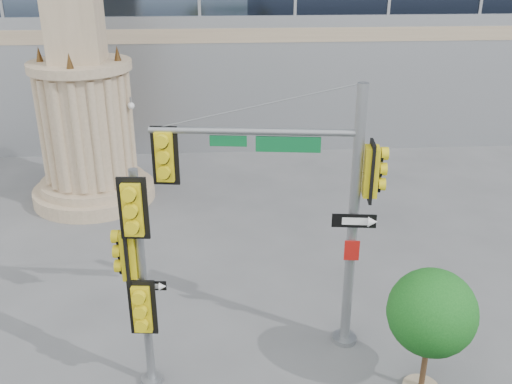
{
  "coord_description": "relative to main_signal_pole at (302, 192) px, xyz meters",
  "views": [
    {
      "loc": [
        -1.35,
        -10.84,
        8.68
      ],
      "look_at": [
        -0.47,
        2.0,
        3.12
      ],
      "focal_mm": 40.0,
      "sensor_mm": 36.0,
      "label": 1
    }
  ],
  "objects": [
    {
      "name": "street_tree",
      "position": [
        2.43,
        -1.86,
        -1.97
      ],
      "size": [
        1.84,
        1.79,
        2.86
      ],
      "color": "tan",
      "rests_on": "ground"
    },
    {
      "name": "ground",
      "position": [
        -0.41,
        -0.24,
        -3.85
      ],
      "size": [
        120.0,
        120.0,
        0.0
      ],
      "primitive_type": "plane",
      "color": "#545456",
      "rests_on": "ground"
    },
    {
      "name": "secondary_signal_pole",
      "position": [
        -3.4,
        -1.34,
        -0.95
      ],
      "size": [
        0.85,
        0.68,
        4.94
      ],
      "rotation": [
        0.0,
        0.0,
        -0.09
      ],
      "color": "slate",
      "rests_on": "ground"
    },
    {
      "name": "main_signal_pole",
      "position": [
        0.0,
        0.0,
        0.0
      ],
      "size": [
        4.79,
        1.03,
        6.22
      ],
      "rotation": [
        0.0,
        0.0,
        -0.13
      ],
      "color": "slate",
      "rests_on": "ground"
    },
    {
      "name": "monument",
      "position": [
        -6.41,
        8.76,
        1.67
      ],
      "size": [
        4.4,
        4.4,
        16.6
      ],
      "color": "tan",
      "rests_on": "ground"
    }
  ]
}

